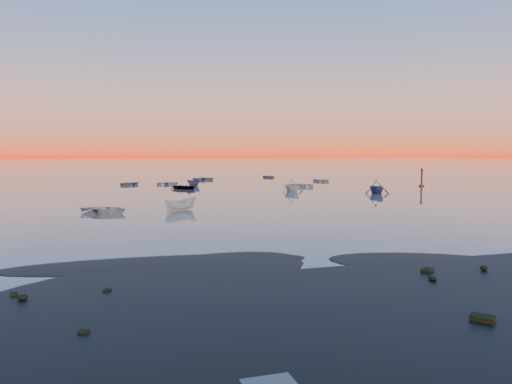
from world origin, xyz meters
name	(u,v)px	position (x,y,z in m)	size (l,w,h in m)	color
ground	(168,175)	(0.00, 100.00, 0.00)	(600.00, 600.00, 0.00)	slate
mud_lobes	(400,253)	(0.00, -1.00, 0.01)	(140.00, 6.00, 0.07)	black
moored_fleet	(207,188)	(0.00, 53.00, 0.00)	(124.00, 58.00, 1.20)	silver
boat_near_left	(105,213)	(-15.99, 24.00, 0.00)	(4.53, 1.89, 1.13)	silver
boat_near_center	(181,210)	(-8.70, 24.09, 0.00)	(3.55, 1.50, 1.23)	silver
channel_marker	(422,179)	(35.41, 46.09, 1.30)	(0.92, 0.92, 3.28)	#4F1810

